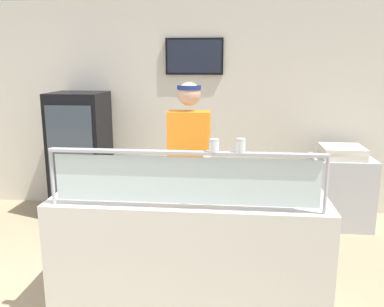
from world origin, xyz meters
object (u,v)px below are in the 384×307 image
(pepper_flake_shaker, at_px, (241,146))
(drink_fridge, at_px, (81,155))
(pizza_tray, at_px, (194,190))
(worker_figure, at_px, (190,165))
(parmesan_shaker, at_px, (214,146))
(pizza_box_stack, at_px, (342,152))
(pizza_server, at_px, (196,189))

(pepper_flake_shaker, relative_size, drink_fridge, 0.06)
(pizza_tray, xyz_separation_m, worker_figure, (-0.10, 0.65, 0.04))
(pizza_tray, distance_m, worker_figure, 0.66)
(parmesan_shaker, bearing_deg, pizza_box_stack, 57.40)
(pizza_server, distance_m, parmesan_shaker, 0.55)
(drink_fridge, xyz_separation_m, pizza_box_stack, (3.18, -0.04, 0.12))
(pizza_tray, height_order, worker_figure, worker_figure)
(parmesan_shaker, height_order, pepper_flake_shaker, pepper_flake_shaker)
(pizza_tray, xyz_separation_m, pizza_box_stack, (1.56, 1.82, -0.06))
(pizza_server, xyz_separation_m, drink_fridge, (-1.64, 1.88, -0.20))
(worker_figure, bearing_deg, pepper_flake_shaker, -66.21)
(parmesan_shaker, bearing_deg, pepper_flake_shaker, 0.00)
(pepper_flake_shaker, xyz_separation_m, worker_figure, (-0.45, 1.01, -0.39))
(pizza_server, distance_m, pepper_flake_shaker, 0.62)
(parmesan_shaker, relative_size, worker_figure, 0.05)
(pizza_tray, relative_size, pepper_flake_shaker, 5.44)
(pepper_flake_shaker, bearing_deg, pizza_tray, 133.35)
(pizza_server, distance_m, drink_fridge, 2.50)
(worker_figure, bearing_deg, pizza_server, -79.68)
(pizza_tray, height_order, pizza_server, pizza_server)
(pepper_flake_shaker, bearing_deg, parmesan_shaker, -180.00)
(pepper_flake_shaker, relative_size, pizza_box_stack, 0.19)
(parmesan_shaker, height_order, worker_figure, worker_figure)
(pizza_tray, distance_m, pepper_flake_shaker, 0.66)
(worker_figure, bearing_deg, pizza_box_stack, 35.02)
(worker_figure, relative_size, drink_fridge, 1.12)
(pizza_server, bearing_deg, pizza_tray, 117.07)
(pizza_tray, bearing_deg, pizza_box_stack, 49.29)
(pizza_server, relative_size, drink_fridge, 0.18)
(pepper_flake_shaker, distance_m, pizza_box_stack, 2.54)
(drink_fridge, bearing_deg, pepper_flake_shaker, -48.58)
(pizza_server, relative_size, pizza_box_stack, 0.57)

